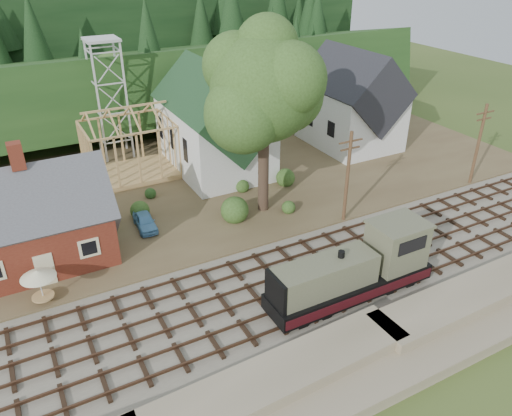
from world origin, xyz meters
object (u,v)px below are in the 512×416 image
locomotive (357,271)px  car_blue (145,221)px  patio_set (38,275)px  car_red (375,130)px

locomotive → car_blue: bearing=123.4°
locomotive → patio_set: 20.20m
car_red → patio_set: patio_set is taller
car_red → patio_set: (-38.99, -14.00, 1.41)m
patio_set → car_blue: bearing=34.8°
locomotive → car_blue: locomotive is taller
car_blue → car_red: bearing=18.1°
car_blue → locomotive: bearing=-53.3°
car_blue → car_red: car_red is taller
locomotive → car_red: size_ratio=2.39×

